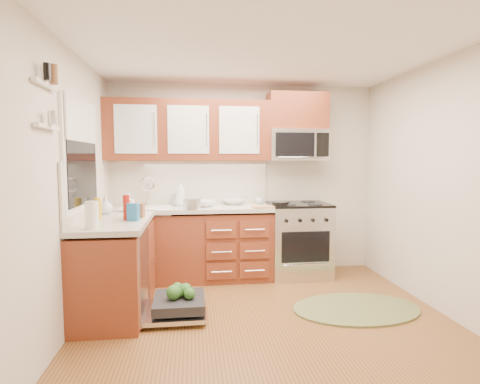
{
  "coord_description": "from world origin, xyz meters",
  "views": [
    {
      "loc": [
        -0.67,
        -3.24,
        1.52
      ],
      "look_at": [
        -0.16,
        0.85,
        1.15
      ],
      "focal_mm": 28.0,
      "sensor_mm": 36.0,
      "label": 1
    }
  ],
  "objects": [
    {
      "name": "window",
      "position": [
        -1.74,
        0.5,
        1.55
      ],
      "size": [
        0.03,
        1.05,
        1.05
      ],
      "primitive_type": null,
      "color": "white",
      "rests_on": "ground"
    },
    {
      "name": "soap_bottle_a",
      "position": [
        -0.84,
        1.5,
        1.09
      ],
      "size": [
        0.15,
        0.15,
        0.33
      ],
      "primitive_type": "imported",
      "rotation": [
        0.0,
        0.0,
        0.19
      ],
      "color": "#999999",
      "rests_on": "countertop_back"
    },
    {
      "name": "sink",
      "position": [
        -1.25,
        1.42,
        0.8
      ],
      "size": [
        0.62,
        0.5,
        0.26
      ],
      "primitive_type": null,
      "color": "white",
      "rests_on": "ground"
    },
    {
      "name": "base_cabinet_left",
      "position": [
        -1.45,
        0.52,
        0.42
      ],
      "size": [
        0.6,
        1.25,
        0.85
      ],
      "primitive_type": "cube",
      "color": "#5B2E14",
      "rests_on": "ground"
    },
    {
      "name": "wooden_box",
      "position": [
        -1.25,
        0.63,
        1.0
      ],
      "size": [
        0.16,
        0.12,
        0.15
      ],
      "primitive_type": "cube",
      "rotation": [
        0.0,
        0.0,
        -0.09
      ],
      "color": "brown",
      "rests_on": "countertop_left"
    },
    {
      "name": "shelf_lower",
      "position": [
        -1.72,
        -0.35,
        1.75
      ],
      "size": [
        0.04,
        0.4,
        0.03
      ],
      "primitive_type": "cube",
      "color": "white",
      "rests_on": "ground"
    },
    {
      "name": "microwave",
      "position": [
        0.68,
        1.55,
        1.7
      ],
      "size": [
        0.76,
        0.38,
        0.4
      ],
      "primitive_type": null,
      "color": "silver",
      "rests_on": "ground"
    },
    {
      "name": "window_blind",
      "position": [
        -1.71,
        0.5,
        1.88
      ],
      "size": [
        0.02,
        0.96,
        0.4
      ],
      "primitive_type": "cube",
      "color": "white",
      "rests_on": "ground"
    },
    {
      "name": "shelf_upper",
      "position": [
        -1.72,
        -0.35,
        2.05
      ],
      "size": [
        0.04,
        0.4,
        0.03
      ],
      "primitive_type": "cube",
      "color": "white",
      "rests_on": "ground"
    },
    {
      "name": "wall_left",
      "position": [
        -1.75,
        0.0,
        1.25
      ],
      "size": [
        0.04,
        3.5,
        2.5
      ],
      "primitive_type": "cube",
      "color": "beige",
      "rests_on": "ground"
    },
    {
      "name": "wall_right",
      "position": [
        1.75,
        0.0,
        1.25
      ],
      "size": [
        0.04,
        3.5,
        2.5
      ],
      "primitive_type": "cube",
      "color": "beige",
      "rests_on": "ground"
    },
    {
      "name": "stock_pot",
      "position": [
        -0.69,
        1.22,
        0.99
      ],
      "size": [
        0.28,
        0.28,
        0.13
      ],
      "primitive_type": "cylinder",
      "rotation": [
        0.0,
        0.0,
        0.4
      ],
      "color": "silver",
      "rests_on": "countertop_back"
    },
    {
      "name": "base_cabinet_back",
      "position": [
        -0.73,
        1.45,
        0.42
      ],
      "size": [
        2.05,
        0.6,
        0.85
      ],
      "primitive_type": "cube",
      "color": "#5B2E14",
      "rests_on": "ground"
    },
    {
      "name": "range",
      "position": [
        0.68,
        1.43,
        0.47
      ],
      "size": [
        0.76,
        0.64,
        0.95
      ],
      "primitive_type": null,
      "color": "silver",
      "rests_on": "ground"
    },
    {
      "name": "blue_carton",
      "position": [
        -1.25,
        0.42,
        1.01
      ],
      "size": [
        0.12,
        0.1,
        0.17
      ],
      "primitive_type": "cube",
      "rotation": [
        0.0,
        0.0,
        -0.34
      ],
      "color": "#2268A2",
      "rests_on": "countertop_left"
    },
    {
      "name": "floor",
      "position": [
        0.0,
        0.0,
        0.0
      ],
      "size": [
        3.5,
        3.5,
        0.0
      ],
      "primitive_type": "plane",
      "color": "brown",
      "rests_on": "ground"
    },
    {
      "name": "upper_cabinets",
      "position": [
        -0.73,
        1.57,
        1.88
      ],
      "size": [
        2.05,
        0.35,
        0.75
      ],
      "primitive_type": null,
      "color": "#5B2E14",
      "rests_on": "ground"
    },
    {
      "name": "wall_front",
      "position": [
        0.0,
        -1.75,
        1.25
      ],
      "size": [
        3.5,
        0.04,
        2.5
      ],
      "primitive_type": "cube",
      "color": "beige",
      "rests_on": "ground"
    },
    {
      "name": "canister",
      "position": [
        -0.9,
        1.63,
        1.0
      ],
      "size": [
        0.1,
        0.1,
        0.15
      ],
      "primitive_type": "cylinder",
      "rotation": [
        0.0,
        0.0,
        -0.11
      ],
      "color": "silver",
      "rests_on": "countertop_back"
    },
    {
      "name": "cabinet_over_mw",
      "position": [
        0.68,
        1.57,
        2.13
      ],
      "size": [
        0.76,
        0.35,
        0.47
      ],
      "primitive_type": "cube",
      "color": "#5B2E14",
      "rests_on": "ground"
    },
    {
      "name": "rug",
      "position": [
        0.95,
        0.25,
        0.01
      ],
      "size": [
        1.44,
        1.08,
        0.02
      ],
      "primitive_type": null,
      "rotation": [
        0.0,
        0.0,
        0.2
      ],
      "color": "olive",
      "rests_on": "ground"
    },
    {
      "name": "bowl_b",
      "position": [
        -0.53,
        1.42,
        0.97
      ],
      "size": [
        0.3,
        0.3,
        0.08
      ],
      "primitive_type": "imported",
      "rotation": [
        0.0,
        0.0,
        -0.16
      ],
      "color": "#999999",
      "rests_on": "countertop_back"
    },
    {
      "name": "cutting_board",
      "position": [
        0.18,
        1.22,
        0.93
      ],
      "size": [
        0.29,
        0.2,
        0.02
      ],
      "primitive_type": "cube",
      "rotation": [
        0.0,
        0.0,
        0.08
      ],
      "color": "tan",
      "rests_on": "countertop_back"
    },
    {
      "name": "cup",
      "position": [
        0.2,
        1.65,
        0.97
      ],
      "size": [
        0.13,
        0.13,
        0.09
      ],
      "primitive_type": "imported",
      "rotation": [
        0.0,
        0.0,
        0.28
      ],
      "color": "#999999",
      "rests_on": "countertop_back"
    },
    {
      "name": "countertop_back",
      "position": [
        -0.72,
        1.44,
        0.9
      ],
      "size": [
        2.07,
        0.64,
        0.05
      ],
      "primitive_type": "cube",
      "color": "beige",
      "rests_on": "base_cabinet_back"
    },
    {
      "name": "backsplash_left",
      "position": [
        -1.74,
        0.52,
        1.21
      ],
      "size": [
        0.02,
        1.25,
        0.57
      ],
      "primitive_type": "cube",
      "color": "beige",
      "rests_on": "ground"
    },
    {
      "name": "countertop_left",
      "position": [
        -1.44,
        0.53,
        0.9
      ],
      "size": [
        0.64,
        1.27,
        0.05
      ],
      "primitive_type": "cube",
      "color": "beige",
      "rests_on": "base_cabinet_left"
    },
    {
      "name": "wall_back",
      "position": [
        0.0,
        1.75,
        1.25
      ],
      "size": [
        3.5,
        0.04,
        2.5
      ],
      "primitive_type": "cube",
      "color": "beige",
      "rests_on": "ground"
    },
    {
      "name": "dishwasher",
      "position": [
        -0.86,
        0.3,
        0.1
      ],
      "size": [
        0.7,
        0.6,
        0.2
      ],
      "primitive_type": null,
      "color": "silver",
      "rests_on": "ground"
    },
    {
      "name": "soap_bottle_c",
      "position": [
        -1.62,
        0.92,
        1.02
      ],
      "size": [
        0.16,
        0.16,
        0.19
      ],
      "primitive_type": "imported",
      "rotation": [
        0.0,
        0.0,
        0.11
      ],
      "color": "#999999",
      "rests_on": "countertop_left"
    },
    {
      "name": "mustard_bottle",
      "position": [
        -1.62,
        0.61,
        1.03
      ],
      "size": [
        0.07,
        0.07,
        0.21
      ],
      "primitive_type": "cylinder",
      "rotation": [
        0.0,
        0.0,
        0.08
      ],
      "color": "yellow",
      "rests_on": "countertop_left"
    },
    {
      "name": "soap_bottle_b",
      "position": [
        -1.39,
        1.05,
        1.03
      ],
      "size": [
        0.11,
        0.11,
        0.21
      ],
      "primitive_type": "imported",
      "rotation": [
        0.0,
        0.0,
        -0.16
      ],
      "color": "#999999",
      "rests_on": "countertop_left"
    },
    {
      "name": "paper_towel_roll",
      "position": [
        -1.53,
        0.03,
        1.04
      ],
      "size": [
        0.13,
        0.13,
        0.24
      ],
      "primitive_type": "cylinder",
      "rotation": [
        0.0,
        0.0,
        -0.24
      ],
      "color": "white",
      "rests_on": "countertop_left"
    },
    {
      "name": "red_bottle",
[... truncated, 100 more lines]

